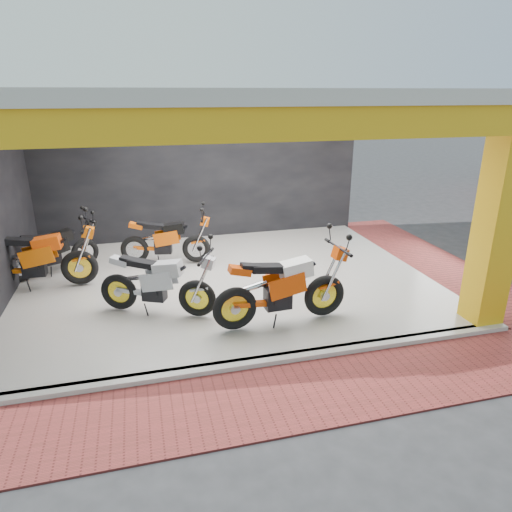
# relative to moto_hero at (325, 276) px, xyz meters

# --- Properties ---
(ground) EXTENTS (80.00, 80.00, 0.00)m
(ground) POSITION_rel_moto_hero_xyz_m (-1.25, 0.02, -0.83)
(ground) COLOR #2D2D30
(ground) RESTS_ON ground
(showroom_floor) EXTENTS (8.00, 6.00, 0.10)m
(showroom_floor) POSITION_rel_moto_hero_xyz_m (-1.25, 2.02, -0.78)
(showroom_floor) COLOR silver
(showroom_floor) RESTS_ON ground
(showroom_ceiling) EXTENTS (8.40, 6.40, 0.20)m
(showroom_ceiling) POSITION_rel_moto_hero_xyz_m (-1.25, 2.02, 2.77)
(showroom_ceiling) COLOR beige
(showroom_ceiling) RESTS_ON corner_column
(back_wall) EXTENTS (8.20, 0.20, 3.50)m
(back_wall) POSITION_rel_moto_hero_xyz_m (-1.25, 5.12, 0.92)
(back_wall) COLOR black
(back_wall) RESTS_ON ground
(corner_column) EXTENTS (0.50, 0.50, 3.50)m
(corner_column) POSITION_rel_moto_hero_xyz_m (2.50, -0.73, 0.92)
(corner_column) COLOR gold
(corner_column) RESTS_ON ground
(header_beam_front) EXTENTS (8.40, 0.30, 0.40)m
(header_beam_front) POSITION_rel_moto_hero_xyz_m (-1.25, -0.98, 2.47)
(header_beam_front) COLOR gold
(header_beam_front) RESTS_ON corner_column
(header_beam_right) EXTENTS (0.30, 6.40, 0.40)m
(header_beam_right) POSITION_rel_moto_hero_xyz_m (2.75, 2.02, 2.47)
(header_beam_right) COLOR gold
(header_beam_right) RESTS_ON corner_column
(floor_kerb) EXTENTS (8.00, 0.20, 0.10)m
(floor_kerb) POSITION_rel_moto_hero_xyz_m (-1.25, -1.00, -0.78)
(floor_kerb) COLOR silver
(floor_kerb) RESTS_ON ground
(paver_front) EXTENTS (9.00, 1.40, 0.03)m
(paver_front) POSITION_rel_moto_hero_xyz_m (-1.25, -1.78, -0.81)
(paver_front) COLOR maroon
(paver_front) RESTS_ON ground
(paver_right) EXTENTS (1.40, 7.00, 0.03)m
(paver_right) POSITION_rel_moto_hero_xyz_m (3.55, 2.02, -0.81)
(paver_right) COLOR maroon
(paver_right) RESTS_ON ground
(moto_hero) EXTENTS (2.42, 1.02, 1.45)m
(moto_hero) POSITION_rel_moto_hero_xyz_m (0.00, 0.00, 0.00)
(moto_hero) COLOR #D94509
(moto_hero) RESTS_ON showroom_floor
(moto_row_a) EXTENTS (2.28, 1.63, 1.31)m
(moto_row_a) POSITION_rel_moto_hero_xyz_m (-2.04, 0.51, -0.07)
(moto_row_a) COLOR #B2B4BA
(moto_row_a) RESTS_ON showroom_floor
(moto_row_b) EXTENTS (2.17, 1.16, 1.26)m
(moto_row_b) POSITION_rel_moto_hero_xyz_m (-1.71, 3.08, -0.10)
(moto_row_b) COLOR #E45709
(moto_row_b) RESTS_ON showroom_floor
(moto_row_c) EXTENTS (2.35, 0.96, 1.42)m
(moto_row_c) POSITION_rel_moto_hero_xyz_m (-4.05, 2.41, -0.02)
(moto_row_c) COLOR #E66009
(moto_row_c) RESTS_ON showroom_floor
(moto_row_d) EXTENTS (2.10, 1.55, 1.21)m
(moto_row_d) POSITION_rel_moto_hero_xyz_m (-4.05, 3.47, -0.12)
(moto_row_d) COLOR black
(moto_row_d) RESTS_ON showroom_floor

